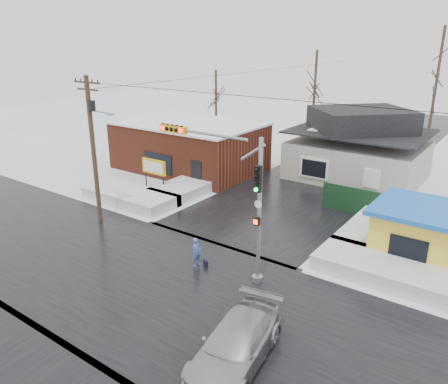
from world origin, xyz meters
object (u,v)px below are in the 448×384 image
Objects in this scene: marquee_sign at (154,168)px; kiosk at (418,232)px; pedestrian at (197,252)px; car at (236,344)px; utility_pole at (93,142)px; traffic_signal at (230,186)px.

kiosk reaches higher than marquee_sign.
pedestrian is 0.29× the size of car.
utility_pole is at bearing -79.87° from marquee_sign.
marquee_sign is at bearing 150.28° from traffic_signal.
traffic_signal is 1.52× the size of kiosk.
car is at bearing -21.71° from utility_pole.
pedestrian is at bearing -165.84° from traffic_signal.
traffic_signal is 13.42m from marquee_sign.
car is at bearing -123.40° from pedestrian.
car is (3.81, -5.11, -3.78)m from traffic_signal.
marquee_sign is 11.98m from pedestrian.
marquee_sign is 18.51m from kiosk.
pedestrian is at bearing -6.47° from utility_pole.
traffic_signal is 2.75× the size of marquee_sign.
marquee_sign is at bearing 132.80° from car.
marquee_sign is 1.68× the size of pedestrian.
kiosk is 12.59m from car.
marquee_sign is (-1.07, 5.99, -3.19)m from utility_pole.
car is at bearing -105.03° from kiosk.
marquee_sign is 0.49× the size of car.
car is (14.17, -5.64, -4.35)m from utility_pole.
traffic_signal is at bearing 116.86° from car.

